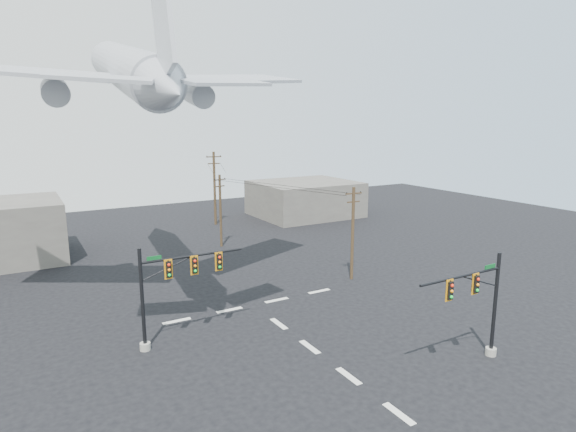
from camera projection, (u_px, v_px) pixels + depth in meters
ground at (349, 376)px, 26.54m from camera, size 120.00×120.00×0.00m
lane_markings at (299, 339)px, 31.08m from camera, size 14.00×21.20×0.01m
signal_mast_near at (480, 306)px, 27.55m from camera, size 6.51×0.70×6.39m
signal_mast_far at (170, 289)px, 29.62m from camera, size 6.88×0.71×6.47m
utility_pole_a at (353, 232)px, 41.92m from camera, size 1.65×0.27×8.24m
utility_pole_b at (220, 209)px, 52.95m from camera, size 1.59×0.57×8.04m
utility_pole_c at (215, 187)px, 64.00m from camera, size 2.00×0.44×9.78m
power_lines at (250, 178)px, 51.22m from camera, size 7.24×27.37×0.74m
airliner at (129, 71)px, 35.19m from camera, size 28.18×29.60×7.95m
building_right at (305, 199)px, 70.80m from camera, size 14.00×12.00×5.00m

